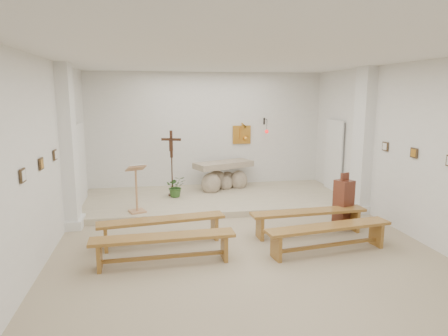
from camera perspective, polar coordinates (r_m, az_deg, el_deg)
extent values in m
cube|color=tan|center=(7.57, 2.98, -11.73)|extent=(7.00, 10.00, 0.00)
cube|color=white|center=(7.16, -25.21, 0.53)|extent=(0.02, 10.00, 3.50)
cube|color=white|center=(8.60, 26.40, 1.96)|extent=(0.02, 10.00, 3.50)
cube|color=white|center=(11.97, -2.42, 5.18)|extent=(7.00, 0.02, 3.50)
cube|color=silver|center=(7.04, 3.26, 15.58)|extent=(7.00, 10.00, 0.02)
cube|color=#C3B396|center=(10.81, -1.26, -4.43)|extent=(6.98, 3.00, 0.15)
cube|color=white|center=(9.06, -21.30, 2.72)|extent=(0.26, 0.55, 3.50)
cube|color=white|center=(10.20, 19.20, 3.66)|extent=(0.26, 0.55, 3.50)
cube|color=gold|center=(12.14, 2.54, 4.78)|extent=(0.55, 0.04, 0.55)
cube|color=black|center=(12.29, 5.75, 6.68)|extent=(0.04, 0.02, 0.20)
cylinder|color=black|center=(12.14, 5.95, 6.96)|extent=(0.02, 0.30, 0.02)
cylinder|color=black|center=(12.01, 6.14, 6.10)|extent=(0.01, 0.01, 0.34)
sphere|color=red|center=(12.03, 6.12, 5.20)|extent=(0.11, 0.11, 0.11)
cube|color=#44311D|center=(6.40, -26.82, -0.96)|extent=(0.03, 0.20, 0.20)
cube|color=#44311D|center=(7.35, -24.65, 0.57)|extent=(0.03, 0.20, 0.20)
cube|color=#44311D|center=(8.31, -22.98, 1.75)|extent=(0.03, 0.20, 0.20)
cube|color=#44311D|center=(8.75, 25.50, 1.96)|extent=(0.03, 0.20, 0.20)
cube|color=#44311D|center=(9.57, 22.04, 2.88)|extent=(0.03, 0.20, 0.20)
cube|color=silver|center=(10.03, -20.32, -5.15)|extent=(0.10, 0.85, 0.52)
cube|color=silver|center=(11.09, 17.24, -3.49)|extent=(0.10, 0.85, 0.52)
ellipsoid|color=tan|center=(11.21, -1.87, -2.27)|extent=(0.55, 0.47, 0.62)
ellipsoid|color=tan|center=(11.74, 2.11, -1.76)|extent=(0.51, 0.44, 0.59)
ellipsoid|color=tan|center=(11.64, -1.07, -1.70)|extent=(0.59, 0.50, 0.55)
ellipsoid|color=tan|center=(11.82, 0.52, -1.75)|extent=(0.48, 0.40, 0.51)
ellipsoid|color=tan|center=(11.58, 0.24, -2.16)|extent=(0.40, 0.34, 0.48)
cube|color=tan|center=(11.49, -0.07, 0.49)|extent=(1.81, 1.24, 0.16)
cube|color=tan|center=(9.59, -12.29, -6.05)|extent=(0.45, 0.45, 0.04)
cylinder|color=tan|center=(9.47, -12.40, -3.28)|extent=(0.05, 0.05, 0.99)
cube|color=tan|center=(9.34, -12.49, -0.04)|extent=(0.50, 0.43, 0.16)
cube|color=silver|center=(9.29, -12.43, 0.22)|extent=(0.42, 0.35, 0.13)
cylinder|color=#3D1F13|center=(10.99, -7.37, -3.79)|extent=(0.23, 0.23, 0.03)
cylinder|color=#3D1F13|center=(10.87, -7.43, -1.15)|extent=(0.03, 0.03, 1.06)
cube|color=#3D1F13|center=(10.73, -7.54, 3.40)|extent=(0.08, 0.07, 0.72)
cube|color=#3D1F13|center=(10.72, -7.56, 4.07)|extent=(0.52, 0.21, 0.07)
cube|color=#3D1F13|center=(10.71, -7.58, 3.23)|extent=(0.10, 0.07, 0.31)
imported|color=#315823|center=(10.75, -6.89, -2.62)|extent=(0.55, 0.48, 0.57)
cube|color=#602B1B|center=(9.02, 16.68, -4.97)|extent=(0.42, 0.42, 1.05)
cube|color=#602B1B|center=(8.88, 16.88, -1.21)|extent=(0.21, 0.12, 0.17)
cube|color=olive|center=(7.82, -8.87, -7.33)|extent=(2.47, 0.69, 0.06)
cube|color=olive|center=(7.83, -16.55, -9.60)|extent=(0.11, 0.36, 0.47)
cube|color=olive|center=(8.11, -1.37, -8.44)|extent=(0.11, 0.36, 0.47)
cube|color=olive|center=(7.93, -8.79, -9.77)|extent=(2.04, 0.32, 0.06)
cube|color=olive|center=(8.42, 12.03, -6.14)|extent=(2.45, 0.52, 0.06)
cube|color=olive|center=(8.11, 5.15, -8.47)|extent=(0.09, 0.36, 0.47)
cube|color=olive|center=(8.98, 18.10, -7.08)|extent=(0.09, 0.36, 0.47)
cube|color=olive|center=(8.52, 11.93, -8.42)|extent=(2.05, 0.17, 0.06)
cube|color=olive|center=(6.91, -8.65, -9.74)|extent=(2.45, 0.45, 0.06)
cube|color=olive|center=(7.04, -17.36, -11.97)|extent=(0.08, 0.36, 0.47)
cube|color=olive|center=(7.13, 0.04, -11.17)|extent=(0.08, 0.36, 0.47)
cube|color=olive|center=(7.04, -8.57, -12.45)|extent=(2.05, 0.12, 0.06)
cube|color=olive|center=(7.58, 14.77, -8.13)|extent=(2.47, 0.71, 0.06)
cube|color=olive|center=(7.18, 7.45, -11.10)|extent=(0.11, 0.36, 0.47)
cube|color=olive|center=(8.26, 20.92, -8.80)|extent=(0.11, 0.36, 0.47)
cube|color=olive|center=(7.70, 14.65, -10.63)|extent=(2.04, 0.34, 0.06)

